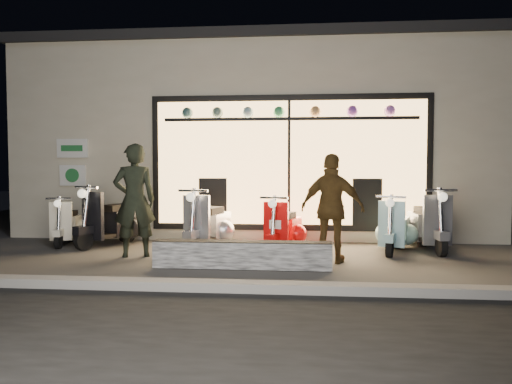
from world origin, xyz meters
TOP-DOWN VIEW (x-y plane):
  - ground at (0.00, 0.00)m, footprint 40.00×40.00m
  - kerb at (0.00, -2.00)m, footprint 40.00×0.25m
  - shop_building at (0.00, 4.98)m, footprint 10.20×6.23m
  - graffiti_barrier at (0.20, -0.65)m, footprint 2.59×0.28m
  - scooter_silver at (-0.61, 1.08)m, footprint 0.69×1.48m
  - scooter_red at (0.75, 0.98)m, footprint 0.64×1.33m
  - scooter_black at (-2.45, 1.34)m, footprint 0.90×1.48m
  - scooter_cream at (-3.42, 1.34)m, footprint 0.55×1.25m
  - scooter_blue at (2.70, 1.11)m, footprint 0.70×1.35m
  - scooter_grey at (3.29, 1.36)m, footprint 0.53×1.49m
  - man at (-1.68, 0.12)m, footprint 0.79×0.65m
  - woman at (1.52, -0.09)m, footprint 1.06×0.69m

SIDE VIEW (x-z plane):
  - ground at x=0.00m, z-range 0.00..0.00m
  - kerb at x=0.00m, z-range 0.00..0.12m
  - graffiti_barrier at x=0.20m, z-range 0.00..0.40m
  - scooter_cream at x=-3.42m, z-range -0.09..0.80m
  - scooter_red at x=0.75m, z-range -0.09..0.85m
  - scooter_blue at x=2.70m, z-range -0.09..0.87m
  - scooter_silver at x=-0.61m, z-range -0.10..0.95m
  - scooter_grey at x=3.29m, z-range -0.10..0.96m
  - scooter_black at x=-2.45m, z-range -0.11..0.98m
  - woman at x=1.52m, z-range 0.00..1.68m
  - man at x=-1.68m, z-range 0.00..1.86m
  - shop_building at x=0.00m, z-range 0.00..4.20m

